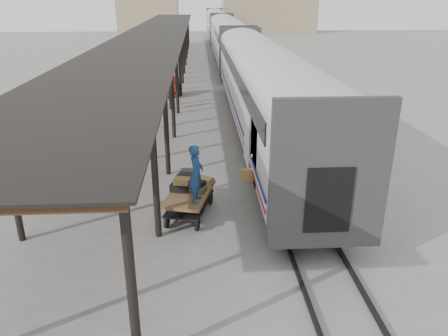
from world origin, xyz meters
TOP-DOWN VIEW (x-y plane):
  - ground at (0.00, 0.00)m, footprint 160.00×160.00m
  - train at (3.19, 33.79)m, footprint 3.45×76.01m
  - canopy at (-3.40, 24.00)m, footprint 4.90×64.30m
  - rails at (3.20, 34.00)m, footprint 1.54×150.00m
  - building_far at (14.00, 78.00)m, footprint 18.00×10.00m
  - building_left at (-10.00, 82.00)m, footprint 12.00×8.00m
  - baggage_cart at (-0.41, -0.70)m, footprint 1.80×2.63m
  - suitcase_stack at (-0.40, -0.32)m, footprint 1.49×1.26m
  - luggage_tug at (-1.93, 18.03)m, footprint 1.15×1.62m
  - porter at (-0.16, -1.35)m, footprint 0.55×0.74m
  - pedestrian at (-1.77, 14.08)m, footprint 0.95×0.53m

SIDE VIEW (x-z plane):
  - ground at x=0.00m, z-range 0.00..0.00m
  - rails at x=3.20m, z-range 0.00..0.12m
  - luggage_tug at x=-1.93m, z-range -0.05..1.27m
  - baggage_cart at x=-0.41m, z-range 0.22..1.08m
  - pedestrian at x=-1.77m, z-range 0.00..1.53m
  - suitcase_stack at x=-0.40m, z-range 0.77..1.34m
  - porter at x=-0.16m, z-range 0.86..2.69m
  - train at x=3.19m, z-range 0.69..4.70m
  - building_left at x=-10.00m, z-range 0.00..6.00m
  - building_far at x=14.00m, z-range 0.00..8.00m
  - canopy at x=-3.40m, z-range 1.93..6.08m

